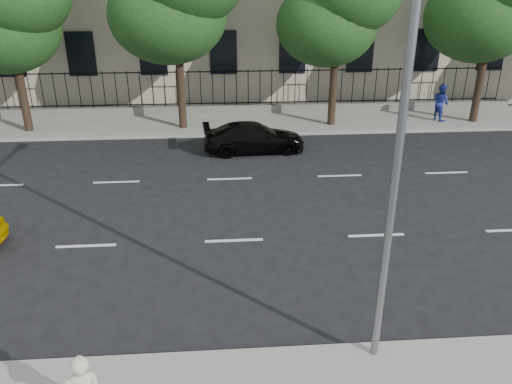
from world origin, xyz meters
TOP-DOWN VIEW (x-y plane):
  - ground at (0.00, 0.00)m, footprint 120.00×120.00m
  - far_sidewalk at (0.00, 14.00)m, footprint 60.00×4.00m
  - lane_markings at (0.00, 4.75)m, footprint 49.60×4.62m
  - iron_fence at (0.00, 15.70)m, footprint 30.00×0.50m
  - street_light at (2.50, -1.77)m, footprint 0.25×3.32m
  - black_sedan at (1.08, 9.96)m, footprint 4.23×1.96m
  - pedestrian_far at (10.40, 13.53)m, footprint 0.92×1.03m

SIDE VIEW (x-z plane):
  - ground at x=0.00m, z-range 0.00..0.00m
  - lane_markings at x=0.00m, z-range 0.00..0.01m
  - far_sidewalk at x=0.00m, z-range 0.00..0.15m
  - black_sedan at x=1.08m, z-range 0.00..1.20m
  - iron_fence at x=0.00m, z-range -0.45..1.75m
  - pedestrian_far at x=10.40m, z-range 0.15..1.90m
  - street_light at x=2.50m, z-range 1.12..9.17m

